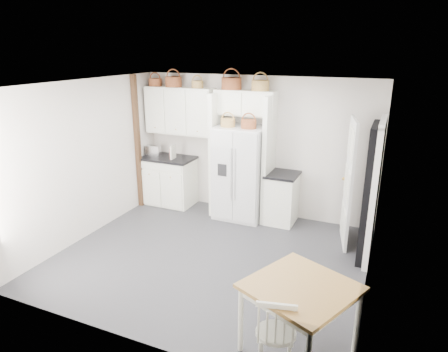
% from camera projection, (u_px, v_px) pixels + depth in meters
% --- Properties ---
extents(floor, '(4.50, 4.50, 0.00)m').
position_uv_depth(floor, '(211.00, 257.00, 6.15)').
color(floor, '#37363F').
rests_on(floor, ground).
extents(ceiling, '(4.50, 4.50, 0.00)m').
position_uv_depth(ceiling, '(209.00, 84.00, 5.35)').
color(ceiling, white).
rests_on(ceiling, wall_back).
extents(wall_back, '(4.50, 0.00, 4.50)m').
position_uv_depth(wall_back, '(255.00, 146.00, 7.49)').
color(wall_back, beige).
rests_on(wall_back, floor).
extents(wall_left, '(0.00, 4.00, 4.00)m').
position_uv_depth(wall_left, '(87.00, 160.00, 6.60)').
color(wall_left, beige).
rests_on(wall_left, floor).
extents(wall_right, '(0.00, 4.00, 4.00)m').
position_uv_depth(wall_right, '(375.00, 199.00, 4.89)').
color(wall_right, beige).
rests_on(wall_right, floor).
extents(refrigerator, '(0.89, 0.72, 1.73)m').
position_uv_depth(refrigerator, '(241.00, 173.00, 7.36)').
color(refrigerator, silver).
rests_on(refrigerator, floor).
extents(base_cab_left, '(1.01, 0.64, 0.94)m').
position_uv_depth(base_cab_left, '(169.00, 181.00, 8.15)').
color(base_cab_left, white).
rests_on(base_cab_left, floor).
extents(base_cab_right, '(0.51, 0.61, 0.89)m').
position_uv_depth(base_cab_right, '(282.00, 199.00, 7.25)').
color(base_cab_right, white).
rests_on(base_cab_right, floor).
extents(dining_table, '(1.28, 1.28, 0.80)m').
position_uv_depth(dining_table, '(299.00, 319.00, 4.11)').
color(dining_table, '#AB7D31').
rests_on(dining_table, floor).
extents(windsor_chair, '(0.47, 0.45, 0.82)m').
position_uv_depth(windsor_chair, '(276.00, 333.00, 3.91)').
color(windsor_chair, white).
rests_on(windsor_chair, floor).
extents(counter_left, '(1.06, 0.68, 0.04)m').
position_uv_depth(counter_left, '(168.00, 158.00, 7.99)').
color(counter_left, black).
rests_on(counter_left, base_cab_left).
extents(counter_right, '(0.55, 0.65, 0.04)m').
position_uv_depth(counter_right, '(283.00, 174.00, 7.11)').
color(counter_right, black).
rests_on(counter_right, base_cab_right).
extents(toaster, '(0.32, 0.22, 0.20)m').
position_uv_depth(toaster, '(153.00, 150.00, 8.07)').
color(toaster, silver).
rests_on(toaster, counter_left).
extents(cookbook_red, '(0.05, 0.15, 0.22)m').
position_uv_depth(cookbook_red, '(172.00, 153.00, 7.83)').
color(cookbook_red, '#A81015').
rests_on(cookbook_red, counter_left).
extents(cookbook_cream, '(0.04, 0.18, 0.27)m').
position_uv_depth(cookbook_cream, '(173.00, 152.00, 7.82)').
color(cookbook_cream, beige).
rests_on(cookbook_cream, counter_left).
extents(basket_upper_a, '(0.26, 0.26, 0.15)m').
position_uv_depth(basket_upper_a, '(155.00, 82.00, 7.77)').
color(basket_upper_a, brown).
rests_on(basket_upper_a, upper_cabinet).
extents(basket_upper_b, '(0.32, 0.32, 0.19)m').
position_uv_depth(basket_upper_b, '(173.00, 82.00, 7.61)').
color(basket_upper_b, brown).
rests_on(basket_upper_b, upper_cabinet).
extents(basket_upper_c, '(0.23, 0.23, 0.13)m').
position_uv_depth(basket_upper_c, '(197.00, 84.00, 7.42)').
color(basket_upper_c, olive).
rests_on(basket_upper_c, upper_cabinet).
extents(basket_bridge_a, '(0.37, 0.37, 0.21)m').
position_uv_depth(basket_bridge_a, '(231.00, 84.00, 7.15)').
color(basket_bridge_a, brown).
rests_on(basket_bridge_a, bridge_cabinet).
extents(basket_bridge_b, '(0.31, 0.31, 0.18)m').
position_uv_depth(basket_bridge_b, '(260.00, 86.00, 6.95)').
color(basket_bridge_b, olive).
rests_on(basket_bridge_b, bridge_cabinet).
extents(basket_fridge_a, '(0.26, 0.26, 0.14)m').
position_uv_depth(basket_fridge_a, '(228.00, 123.00, 7.07)').
color(basket_fridge_a, olive).
rests_on(basket_fridge_a, refrigerator).
extents(basket_fridge_b, '(0.27, 0.27, 0.15)m').
position_uv_depth(basket_fridge_b, '(249.00, 124.00, 6.92)').
color(basket_fridge_b, brown).
rests_on(basket_fridge_b, refrigerator).
extents(upper_cabinet, '(1.40, 0.34, 0.90)m').
position_uv_depth(upper_cabinet, '(180.00, 111.00, 7.73)').
color(upper_cabinet, white).
rests_on(upper_cabinet, wall_back).
extents(bridge_cabinet, '(1.12, 0.34, 0.45)m').
position_uv_depth(bridge_cabinet, '(246.00, 103.00, 7.15)').
color(bridge_cabinet, white).
rests_on(bridge_cabinet, wall_back).
extents(fridge_panel_left, '(0.08, 0.60, 2.30)m').
position_uv_depth(fridge_panel_left, '(217.00, 154.00, 7.53)').
color(fridge_panel_left, white).
rests_on(fridge_panel_left, floor).
extents(fridge_panel_right, '(0.08, 0.60, 2.30)m').
position_uv_depth(fridge_panel_right, '(269.00, 160.00, 7.14)').
color(fridge_panel_right, white).
rests_on(fridge_panel_right, floor).
extents(trim_post, '(0.09, 0.09, 2.60)m').
position_uv_depth(trim_post, '(138.00, 143.00, 7.76)').
color(trim_post, '#3F2311').
rests_on(trim_post, floor).
extents(doorway_void, '(0.18, 0.85, 2.05)m').
position_uv_depth(doorway_void, '(371.00, 193.00, 5.88)').
color(doorway_void, black).
rests_on(doorway_void, floor).
extents(door_slab, '(0.21, 0.79, 2.05)m').
position_uv_depth(door_slab, '(349.00, 183.00, 6.31)').
color(door_slab, white).
rests_on(door_slab, floor).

